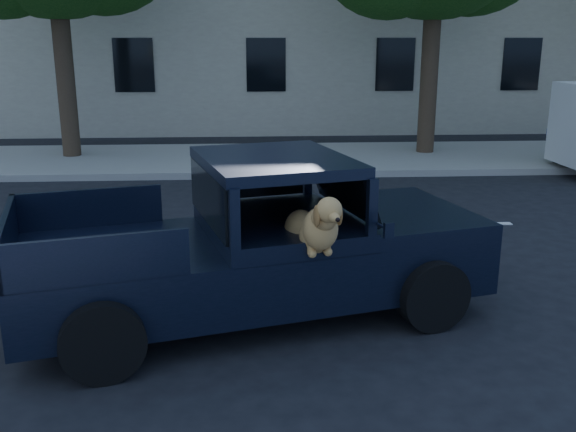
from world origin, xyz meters
name	(u,v)px	position (x,y,z in m)	size (l,w,h in m)	color
ground	(212,316)	(0.00, 0.00, 0.00)	(120.00, 120.00, 0.00)	black
far_sidewalk	(232,159)	(0.00, 9.20, 0.07)	(60.00, 4.00, 0.15)	gray
lane_stripes	(345,226)	(2.00, 3.40, 0.01)	(21.60, 0.14, 0.01)	silver
pickup_truck	(248,264)	(0.41, 0.00, 0.60)	(5.31, 3.20, 1.78)	black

